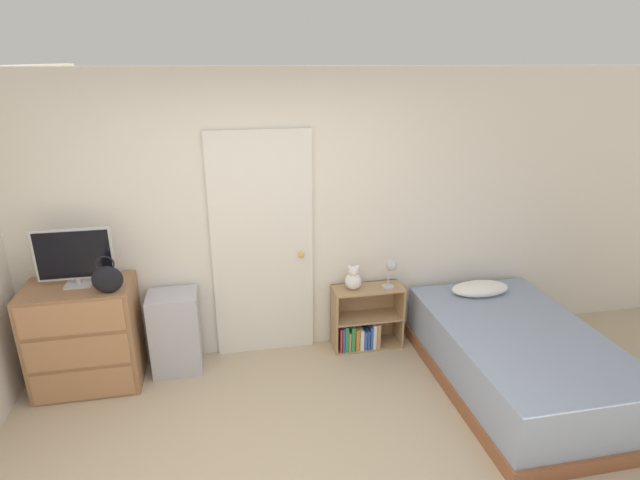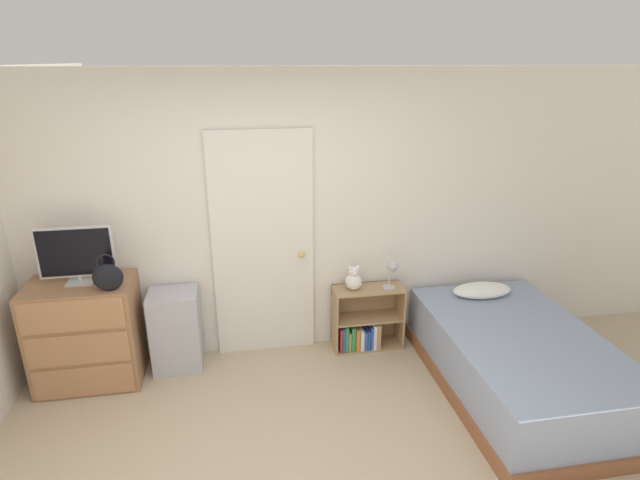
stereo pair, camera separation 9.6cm
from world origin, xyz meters
TOP-DOWN VIEW (x-y plane):
  - wall_back at (0.00, 2.00)m, footprint 10.00×0.06m
  - door_closed at (0.01, 1.95)m, footprint 0.89×0.09m
  - dresser at (-1.49, 1.69)m, footprint 0.83×0.51m
  - tv at (-1.47, 1.72)m, footprint 0.58×0.16m
  - handbag at (-1.21, 1.52)m, footprint 0.23×0.10m
  - storage_bin at (-0.79, 1.78)m, footprint 0.42×0.34m
  - bookshelf at (0.92, 1.82)m, footprint 0.65×0.27m
  - teddy_bear at (0.81, 1.81)m, footprint 0.15×0.15m
  - desk_lamp at (1.16, 1.77)m, footprint 0.13×0.12m
  - bed at (2.01, 0.97)m, footprint 1.24×1.98m

SIDE VIEW (x-z plane):
  - bookshelf at x=0.92m, z-range -0.08..0.53m
  - bed at x=2.01m, z-range -0.05..0.58m
  - storage_bin at x=-0.79m, z-range 0.00..0.73m
  - dresser at x=-1.49m, z-range 0.00..0.90m
  - teddy_bear at x=0.81m, z-range 0.59..0.83m
  - desk_lamp at x=1.16m, z-range 0.67..0.94m
  - handbag at x=-1.21m, z-range 0.87..1.17m
  - door_closed at x=0.01m, z-range 0.00..2.06m
  - tv at x=-1.47m, z-range 0.91..1.39m
  - wall_back at x=0.00m, z-range 0.00..2.55m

